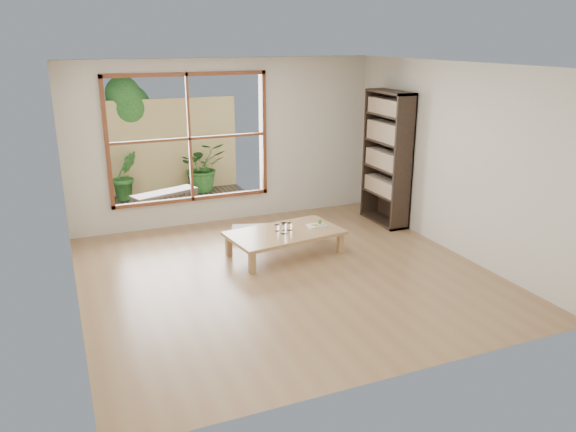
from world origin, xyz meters
The scene contains 15 objects.
ground centered at (0.00, 0.00, 0.00)m, with size 5.00×5.00×0.00m, color #96754B.
low_table centered at (0.26, 0.62, 0.30)m, with size 1.64×1.07×0.34m.
floor_cushion centered at (0.09, 1.53, 0.04)m, with size 0.61×0.61×0.09m, color beige.
bookshelf centered at (2.31, 1.33, 1.06)m, with size 0.34×0.95×2.12m, color #32251C.
glass_tall centered at (0.21, 0.55, 0.41)m, with size 0.08×0.08×0.15m, color silver.
glass_mid centered at (0.34, 0.66, 0.39)m, with size 0.07×0.07×0.10m, color silver.
glass_short centered at (0.28, 0.70, 0.38)m, with size 0.06×0.06×0.08m, color silver.
glass_small centered at (0.17, 0.69, 0.38)m, with size 0.07×0.07×0.09m, color silver.
food_tray centered at (0.78, 0.67, 0.36)m, with size 0.25×0.18×0.08m.
deck centered at (-0.60, 3.56, 0.00)m, with size 2.80×2.00×0.05m, color #3B332B.
garden_bench centered at (-0.91, 3.18, 0.33)m, with size 1.19×0.71×0.36m.
bamboo_fence centered at (-0.60, 4.56, 0.90)m, with size 2.80×0.06×1.80m, color tan.
shrub_right centered at (0.06, 4.31, 0.50)m, with size 0.86×0.75×0.96m, color #356B27.
shrub_left centered at (-1.41, 4.26, 0.47)m, with size 0.49×0.40×0.90m, color #356B27.
garden_tree centered at (-1.28, 4.86, 1.63)m, with size 1.04×0.85×2.22m.
Camera 1 is at (-2.53, -6.14, 2.92)m, focal length 35.00 mm.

